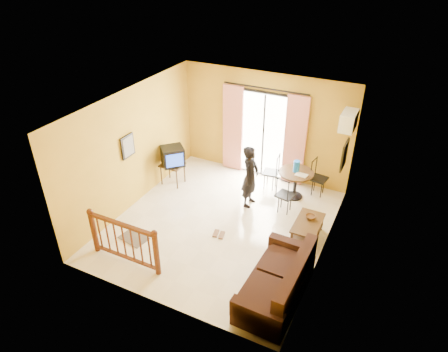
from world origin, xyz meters
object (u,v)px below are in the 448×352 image
at_px(television, 173,156).
at_px(standing_person, 250,177).
at_px(coffee_table, 307,227).
at_px(sofa, 279,285).
at_px(dining_table, 296,177).

relative_size(television, standing_person, 0.47).
relative_size(coffee_table, sofa, 0.49).
distance_m(sofa, standing_person, 3.00).
bearing_deg(standing_person, sofa, -148.08).
distance_m(television, dining_table, 3.10).
bearing_deg(coffee_table, television, 170.24).
xyz_separation_m(sofa, standing_person, (-1.61, 2.49, 0.42)).
distance_m(coffee_table, sofa, 1.86).
bearing_deg(coffee_table, sofa, -89.70).
bearing_deg(dining_table, coffee_table, -63.01).
relative_size(dining_table, standing_person, 0.55).
relative_size(coffee_table, standing_person, 0.62).
bearing_deg(dining_table, standing_person, -138.19).
height_order(sofa, standing_person, standing_person).
height_order(dining_table, standing_person, standing_person).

